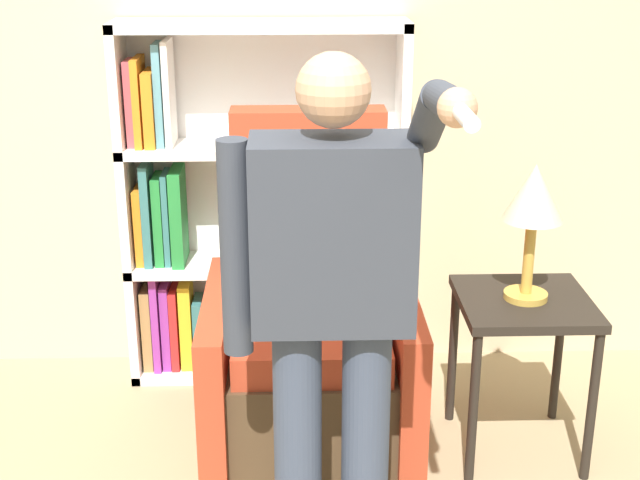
# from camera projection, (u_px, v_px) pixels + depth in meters

# --- Properties ---
(wall_back) EXTENTS (8.00, 0.11, 2.80)m
(wall_back) POSITION_uv_depth(u_px,v_px,m) (242.00, 65.00, 3.89)
(wall_back) COLOR beige
(wall_back) RESTS_ON ground_plane
(bookcase) EXTENTS (1.24, 0.28, 1.61)m
(bookcase) POSITION_uv_depth(u_px,v_px,m) (237.00, 212.00, 3.95)
(bookcase) COLOR white
(bookcase) RESTS_ON ground_plane
(armchair) EXTENTS (0.81, 0.83, 1.31)m
(armchair) POSITION_uv_depth(u_px,v_px,m) (310.00, 351.00, 3.51)
(armchair) COLOR #4C3823
(armchair) RESTS_ON ground_plane
(person_standing) EXTENTS (0.62, 0.78, 1.67)m
(person_standing) POSITION_uv_depth(u_px,v_px,m) (332.00, 295.00, 2.61)
(person_standing) COLOR #384256
(person_standing) RESTS_ON ground_plane
(side_table) EXTENTS (0.50, 0.50, 0.65)m
(side_table) POSITION_uv_depth(u_px,v_px,m) (523.00, 323.00, 3.41)
(side_table) COLOR black
(side_table) RESTS_ON ground_plane
(table_lamp) EXTENTS (0.22, 0.22, 0.53)m
(table_lamp) POSITION_uv_depth(u_px,v_px,m) (534.00, 201.00, 3.24)
(table_lamp) COLOR gold
(table_lamp) RESTS_ON side_table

